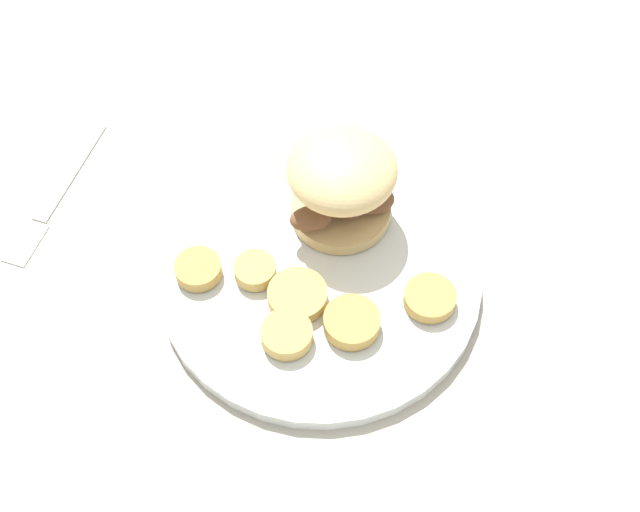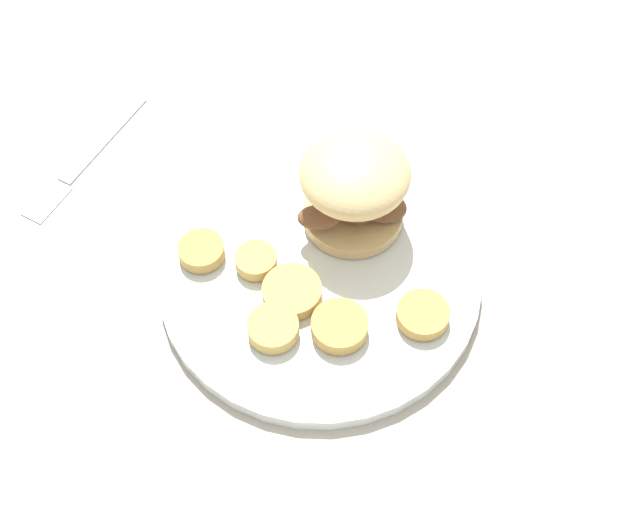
{
  "view_description": "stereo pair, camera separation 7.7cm",
  "coord_description": "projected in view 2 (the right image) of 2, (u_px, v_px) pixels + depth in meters",
  "views": [
    {
      "loc": [
        -0.42,
        -0.06,
        0.68
      ],
      "look_at": [
        0.0,
        0.0,
        0.04
      ],
      "focal_mm": 50.0,
      "sensor_mm": 36.0,
      "label": 1
    },
    {
      "loc": [
        -0.4,
        -0.14,
        0.68
      ],
      "look_at": [
        0.0,
        0.0,
        0.04
      ],
      "focal_mm": 50.0,
      "sensor_mm": 36.0,
      "label": 2
    }
  ],
  "objects": [
    {
      "name": "potato_round_3",
      "position": [
        423.0,
        315.0,
        0.76
      ],
      "size": [
        0.05,
        0.05,
        0.01
      ],
      "primitive_type": "cylinder",
      "color": "tan",
      "rests_on": "dinner_plate"
    },
    {
      "name": "ground_plane",
      "position": [
        320.0,
        281.0,
        0.8
      ],
      "size": [
        4.0,
        4.0,
        0.0
      ],
      "primitive_type": "plane",
      "color": "#B2A899"
    },
    {
      "name": "potato_round_4",
      "position": [
        340.0,
        326.0,
        0.75
      ],
      "size": [
        0.05,
        0.05,
        0.01
      ],
      "primitive_type": "cylinder",
      "color": "tan",
      "rests_on": "dinner_plate"
    },
    {
      "name": "fork",
      "position": [
        86.0,
        156.0,
        0.88
      ],
      "size": [
        0.18,
        0.05,
        0.0
      ],
      "color": "silver",
      "rests_on": "ground_plane"
    },
    {
      "name": "potato_round_5",
      "position": [
        256.0,
        260.0,
        0.79
      ],
      "size": [
        0.04,
        0.04,
        0.01
      ],
      "primitive_type": "cylinder",
      "color": "tan",
      "rests_on": "dinner_plate"
    },
    {
      "name": "sandwich",
      "position": [
        354.0,
        184.0,
        0.78
      ],
      "size": [
        0.12,
        0.1,
        0.09
      ],
      "color": "tan",
      "rests_on": "dinner_plate"
    },
    {
      "name": "potato_round_1",
      "position": [
        292.0,
        292.0,
        0.77
      ],
      "size": [
        0.05,
        0.05,
        0.01
      ],
      "primitive_type": "cylinder",
      "color": "tan",
      "rests_on": "dinner_plate"
    },
    {
      "name": "potato_round_2",
      "position": [
        201.0,
        251.0,
        0.79
      ],
      "size": [
        0.04,
        0.04,
        0.01
      ],
      "primitive_type": "cylinder",
      "color": "tan",
      "rests_on": "dinner_plate"
    },
    {
      "name": "potato_round_0",
      "position": [
        273.0,
        328.0,
        0.75
      ],
      "size": [
        0.04,
        0.04,
        0.01
      ],
      "primitive_type": "cylinder",
      "color": "tan",
      "rests_on": "dinner_plate"
    },
    {
      "name": "dinner_plate",
      "position": [
        320.0,
        276.0,
        0.79
      ],
      "size": [
        0.29,
        0.29,
        0.02
      ],
      "color": "silver",
      "rests_on": "ground_plane"
    }
  ]
}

